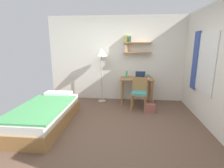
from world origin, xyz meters
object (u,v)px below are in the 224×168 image
object	(u,v)px
standing_lamp	(101,56)
water_bottle	(127,74)
bed	(45,115)
desk	(137,83)
laptop	(140,76)
book_stack	(147,76)
handbag	(150,108)
desk_chair	(139,92)

from	to	relation	value
standing_lamp	water_bottle	size ratio (longest dim) A/B	7.80
bed	desk	distance (m)	2.70
laptop	book_stack	xyz separation A→B (m)	(0.21, 0.03, -0.00)
book_stack	laptop	bearing A→B (deg)	-172.43
bed	handbag	distance (m)	2.56
desk_chair	water_bottle	world-z (taller)	water_bottle
book_stack	bed	bearing A→B (deg)	-144.00
standing_lamp	book_stack	world-z (taller)	standing_lamp
laptop	handbag	bearing A→B (deg)	-74.78
desk_chair	bed	bearing A→B (deg)	-151.06
bed	laptop	size ratio (longest dim) A/B	6.00
standing_lamp	laptop	bearing A→B (deg)	0.75
water_bottle	handbag	size ratio (longest dim) A/B	0.54
bed	desk	xyz separation A→B (m)	(2.07, 1.69, 0.38)
standing_lamp	handbag	bearing A→B (deg)	-29.39
standing_lamp	handbag	size ratio (longest dim) A/B	4.21
bed	handbag	bearing A→B (deg)	20.79
laptop	water_bottle	distance (m)	0.42
standing_lamp	water_bottle	distance (m)	0.94
bed	book_stack	world-z (taller)	book_stack
desk_chair	standing_lamp	bearing A→B (deg)	155.04
standing_lamp	handbag	distance (m)	2.05
standing_lamp	laptop	world-z (taller)	standing_lamp
bed	standing_lamp	bearing A→B (deg)	59.21
desk_chair	laptop	distance (m)	0.63
desk_chair	standing_lamp	size ratio (longest dim) A/B	0.53
desk_chair	book_stack	xyz separation A→B (m)	(0.27, 0.56, 0.32)
laptop	book_stack	size ratio (longest dim) A/B	1.45
desk_chair	handbag	distance (m)	0.52
desk	water_bottle	bearing A→B (deg)	174.06
bed	book_stack	distance (m)	3.00
book_stack	handbag	size ratio (longest dim) A/B	0.59
desk	water_bottle	xyz separation A→B (m)	(-0.31, 0.03, 0.25)
desk	laptop	size ratio (longest dim) A/B	2.91
bed	laptop	world-z (taller)	laptop
standing_lamp	laptop	size ratio (longest dim) A/B	4.91
desk	handbag	xyz separation A→B (m)	(0.32, -0.78, -0.48)
bed	standing_lamp	world-z (taller)	standing_lamp
water_bottle	desk	bearing A→B (deg)	-5.94
desk_chair	laptop	world-z (taller)	laptop
standing_lamp	desk_chair	bearing A→B (deg)	-24.96
handbag	book_stack	bearing A→B (deg)	90.59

